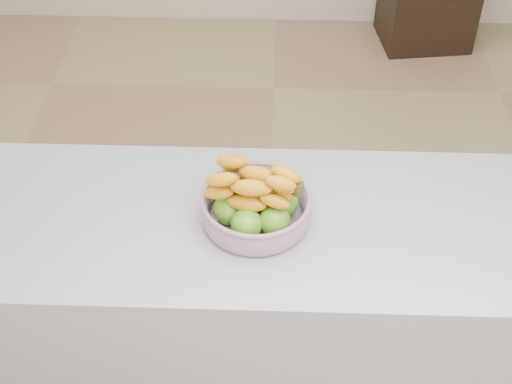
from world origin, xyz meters
TOP-DOWN VIEW (x-y plane):
  - ground at (0.00, 0.00)m, footprint 4.00×4.00m
  - counter at (0.00, -0.71)m, footprint 2.00×0.60m
  - fruit_bowl at (-0.03, -0.71)m, footprint 0.29×0.29m

SIDE VIEW (x-z plane):
  - ground at x=0.00m, z-range 0.00..0.00m
  - counter at x=0.00m, z-range 0.00..0.90m
  - fruit_bowl at x=-0.03m, z-range 0.87..1.05m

